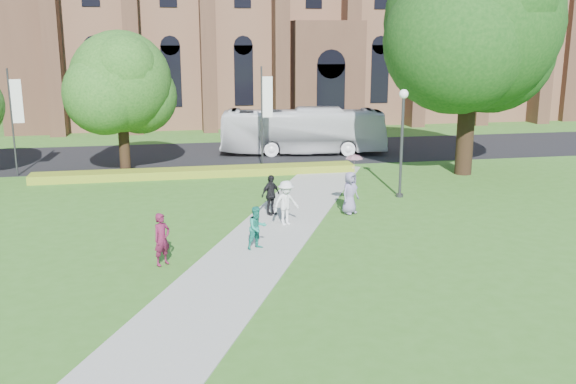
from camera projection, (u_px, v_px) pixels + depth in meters
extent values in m
plane|color=#386D20|center=(270.00, 247.00, 23.92)|extent=(160.00, 160.00, 0.00)
cube|color=black|center=(222.00, 154.00, 43.01)|extent=(160.00, 10.00, 0.02)
cube|color=#B2B2A8|center=(266.00, 239.00, 24.87)|extent=(15.58, 28.54, 0.04)
cube|color=#AFA323|center=(197.00, 172.00, 36.10)|extent=(18.00, 1.40, 0.45)
cube|color=brown|center=(305.00, 28.00, 61.95)|extent=(52.00, 16.00, 17.00)
cube|color=#523626|center=(19.00, 0.00, 50.31)|extent=(3.50, 3.50, 21.00)
cube|color=#523626|center=(327.00, 75.00, 54.29)|extent=(6.00, 2.50, 9.00)
cylinder|color=#38383D|center=(401.00, 149.00, 30.94)|extent=(0.14, 0.14, 4.80)
sphere|color=white|center=(404.00, 94.00, 30.32)|extent=(0.44, 0.44, 0.44)
cylinder|color=#38383D|center=(400.00, 195.00, 31.48)|extent=(0.36, 0.36, 0.15)
cylinder|color=#332114|center=(466.00, 116.00, 36.03)|extent=(0.96, 0.96, 6.60)
sphere|color=#113B10|center=(472.00, 23.00, 34.83)|extent=(9.60, 9.60, 9.60)
cylinder|color=#332114|center=(124.00, 139.00, 36.18)|extent=(0.60, 0.60, 4.12)
sphere|color=#184916|center=(120.00, 82.00, 35.43)|extent=(5.60, 5.60, 5.60)
cylinder|color=#38383D|center=(262.00, 117.00, 38.09)|extent=(0.10, 0.10, 6.00)
cube|color=white|center=(268.00, 97.00, 37.88)|extent=(0.60, 0.02, 2.40)
cylinder|color=#38383D|center=(12.00, 123.00, 35.53)|extent=(0.10, 0.10, 6.00)
cube|color=white|center=(17.00, 101.00, 35.31)|extent=(0.60, 0.02, 2.40)
imported|color=white|center=(303.00, 131.00, 42.78)|extent=(11.29, 4.18, 3.07)
imported|color=#5C1532|center=(162.00, 239.00, 21.77)|extent=(0.79, 0.76, 1.81)
imported|color=#1A856F|center=(257.00, 228.00, 23.45)|extent=(0.96, 0.87, 1.60)
imported|color=silver|center=(286.00, 203.00, 26.48)|extent=(1.37, 1.09, 1.86)
imported|color=black|center=(271.00, 195.00, 28.00)|extent=(1.10, 0.95, 1.77)
imported|color=slate|center=(350.00, 193.00, 28.20)|extent=(1.09, 1.00, 1.87)
imported|color=#F1AAB4|center=(354.00, 164.00, 28.03)|extent=(0.95, 0.95, 0.65)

